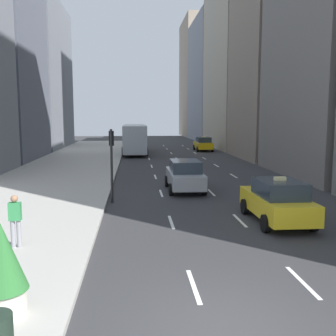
{
  "coord_description": "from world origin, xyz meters",
  "views": [
    {
      "loc": [
        -1.62,
        -7.22,
        4.18
      ],
      "look_at": [
        -0.06,
        11.11,
        1.78
      ],
      "focal_mm": 42.0,
      "sensor_mm": 36.0,
      "label": 1
    }
  ],
  "objects_px": {
    "taxi_second": "(277,201)",
    "city_bus": "(135,138)",
    "planter_with_shrub": "(2,268)",
    "pedestrian_near_curb": "(15,218)",
    "sedan_black_near": "(185,175)",
    "traffic_light_pole": "(112,154)",
    "taxi_lead": "(203,144)"
  },
  "relations": [
    {
      "from": "taxi_second",
      "to": "city_bus",
      "type": "xyz_separation_m",
      "value": [
        -5.61,
        30.52,
        0.91
      ]
    },
    {
      "from": "planter_with_shrub",
      "to": "pedestrian_near_curb",
      "type": "xyz_separation_m",
      "value": [
        -1.02,
        4.34,
        -0.09
      ]
    },
    {
      "from": "taxi_second",
      "to": "city_bus",
      "type": "distance_m",
      "value": 31.05
    },
    {
      "from": "city_bus",
      "to": "pedestrian_near_curb",
      "type": "bearing_deg",
      "value": -96.4
    },
    {
      "from": "sedan_black_near",
      "to": "traffic_light_pole",
      "type": "distance_m",
      "value": 5.05
    },
    {
      "from": "taxi_lead",
      "to": "planter_with_shrub",
      "type": "distance_m",
      "value": 41.49
    },
    {
      "from": "taxi_lead",
      "to": "pedestrian_near_curb",
      "type": "xyz_separation_m",
      "value": [
        -12.13,
        -35.63,
        0.19
      ]
    },
    {
      "from": "city_bus",
      "to": "planter_with_shrub",
      "type": "bearing_deg",
      "value": -94.12
    },
    {
      "from": "taxi_second",
      "to": "traffic_light_pole",
      "type": "relative_size",
      "value": 1.22
    },
    {
      "from": "traffic_light_pole",
      "to": "sedan_black_near",
      "type": "bearing_deg",
      "value": 34.83
    },
    {
      "from": "planter_with_shrub",
      "to": "pedestrian_near_curb",
      "type": "relative_size",
      "value": 1.18
    },
    {
      "from": "sedan_black_near",
      "to": "traffic_light_pole",
      "type": "relative_size",
      "value": 1.25
    },
    {
      "from": "taxi_lead",
      "to": "city_bus",
      "type": "distance_m",
      "value": 8.81
    },
    {
      "from": "taxi_lead",
      "to": "city_bus",
      "type": "height_order",
      "value": "city_bus"
    },
    {
      "from": "city_bus",
      "to": "pedestrian_near_curb",
      "type": "xyz_separation_m",
      "value": [
        -3.72,
        -33.19,
        -0.72
      ]
    },
    {
      "from": "taxi_lead",
      "to": "planter_with_shrub",
      "type": "bearing_deg",
      "value": -105.54
    },
    {
      "from": "sedan_black_near",
      "to": "planter_with_shrub",
      "type": "xyz_separation_m",
      "value": [
        -5.51,
        -14.04,
        0.26
      ]
    },
    {
      "from": "taxi_lead",
      "to": "taxi_second",
      "type": "relative_size",
      "value": 1.0
    },
    {
      "from": "taxi_second",
      "to": "sedan_black_near",
      "type": "xyz_separation_m",
      "value": [
        -2.8,
        7.04,
        0.01
      ]
    },
    {
      "from": "sedan_black_near",
      "to": "traffic_light_pole",
      "type": "xyz_separation_m",
      "value": [
        -3.95,
        -2.75,
        1.52
      ]
    },
    {
      "from": "city_bus",
      "to": "sedan_black_near",
      "type": "bearing_deg",
      "value": -83.17
    },
    {
      "from": "sedan_black_near",
      "to": "planter_with_shrub",
      "type": "distance_m",
      "value": 15.09
    },
    {
      "from": "sedan_black_near",
      "to": "traffic_light_pole",
      "type": "height_order",
      "value": "traffic_light_pole"
    },
    {
      "from": "taxi_lead",
      "to": "traffic_light_pole",
      "type": "distance_m",
      "value": 30.26
    },
    {
      "from": "traffic_light_pole",
      "to": "city_bus",
      "type": "bearing_deg",
      "value": 87.52
    },
    {
      "from": "taxi_second",
      "to": "sedan_black_near",
      "type": "distance_m",
      "value": 7.57
    },
    {
      "from": "taxi_lead",
      "to": "taxi_second",
      "type": "bearing_deg",
      "value": -94.86
    },
    {
      "from": "planter_with_shrub",
      "to": "traffic_light_pole",
      "type": "bearing_deg",
      "value": 82.12
    },
    {
      "from": "city_bus",
      "to": "traffic_light_pole",
      "type": "height_order",
      "value": "traffic_light_pole"
    },
    {
      "from": "pedestrian_near_curb",
      "to": "planter_with_shrub",
      "type": "bearing_deg",
      "value": -76.78
    },
    {
      "from": "taxi_lead",
      "to": "pedestrian_near_curb",
      "type": "bearing_deg",
      "value": -108.81
    },
    {
      "from": "planter_with_shrub",
      "to": "taxi_lead",
      "type": "bearing_deg",
      "value": 74.46
    }
  ]
}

